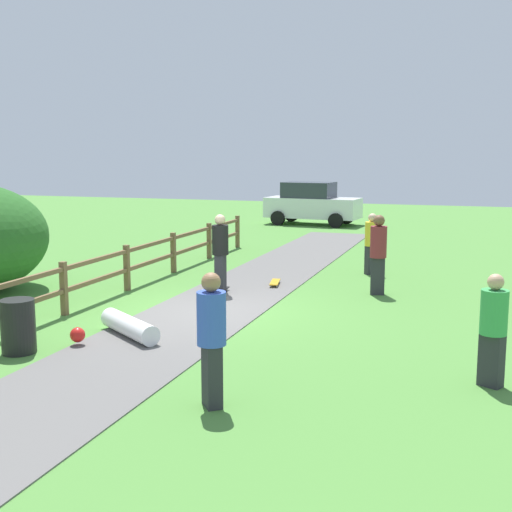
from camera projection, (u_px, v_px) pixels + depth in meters
ground_plane at (207, 310)px, 14.09m from camera, size 60.00×60.00×0.00m
asphalt_path at (207, 310)px, 14.09m from camera, size 2.40×28.00×0.02m
wooden_fence at (98, 272)px, 14.80m from camera, size 0.12×18.12×1.10m
trash_bin at (18, 326)px, 11.07m from camera, size 0.56×0.56×0.90m
skater_riding at (220, 249)px, 15.56m from camera, size 0.41×0.81×1.85m
skater_fallen at (126, 327)px, 12.00m from camera, size 1.58×1.55×0.36m
skateboard_loose at (275, 282)px, 16.67m from camera, size 0.35×0.82×0.08m
bystander_maroon at (378, 251)px, 15.51m from camera, size 0.44×0.44×1.86m
bystander_blue at (212, 333)px, 8.64m from camera, size 0.53×0.53×1.78m
bystander_green at (493, 325)px, 9.42m from camera, size 0.51×0.51×1.62m
bystander_yellow at (372, 241)px, 18.11m from camera, size 0.54×0.54×1.65m
parked_car_white at (312, 203)px, 30.45m from camera, size 4.33×2.28×1.92m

